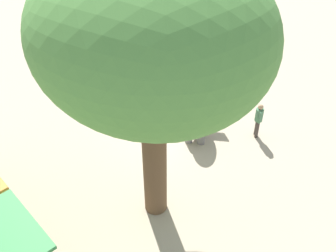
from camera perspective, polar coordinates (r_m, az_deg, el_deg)
name	(u,v)px	position (r m, az deg, el deg)	size (l,w,h in m)	color
ground_plane	(175,126)	(17.23, 1.00, -0.06)	(60.00, 60.00, 0.00)	#BAA88C
elephant	(197,110)	(16.38, 4.21, 2.27)	(2.24, 2.33, 1.71)	slate
person_handler	(259,118)	(16.57, 12.86, 1.12)	(0.39, 0.39, 1.62)	#3F3833
shade_tree_main	(151,36)	(9.98, -2.47, 12.76)	(6.47, 5.93, 8.83)	brown
wooden_bench	(143,113)	(17.21, -3.56, 1.82)	(1.09, 1.40, 0.88)	olive
picnic_table_near	(150,68)	(20.08, -2.65, 8.29)	(1.76, 1.75, 0.78)	olive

